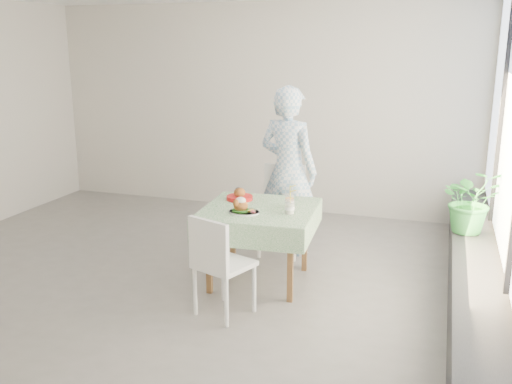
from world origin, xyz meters
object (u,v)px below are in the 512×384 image
(chair_far, at_px, (281,227))
(potted_plant, at_px, (471,200))
(chair_near, at_px, (223,284))
(cafe_table, at_px, (259,236))
(diner, at_px, (288,171))
(main_dish, at_px, (242,208))
(juice_cup_orange, at_px, (289,201))

(chair_far, distance_m, potted_plant, 2.00)
(chair_far, relative_size, chair_near, 1.09)
(cafe_table, height_order, diner, diner)
(chair_near, distance_m, main_dish, 0.76)
(chair_far, bearing_deg, diner, 56.20)
(main_dish, bearing_deg, cafe_table, 64.38)
(diner, height_order, juice_cup_orange, diner)
(main_dish, bearing_deg, diner, 83.34)
(chair_near, xyz_separation_m, juice_cup_orange, (0.34, 0.87, 0.53))
(main_dish, height_order, juice_cup_orange, juice_cup_orange)
(diner, height_order, main_dish, diner)
(diner, height_order, potted_plant, diner)
(juice_cup_orange, distance_m, potted_plant, 1.72)
(chair_far, relative_size, juice_cup_orange, 3.75)
(chair_far, distance_m, diner, 0.63)
(chair_near, relative_size, potted_plant, 1.40)
(main_dish, distance_m, juice_cup_orange, 0.48)
(diner, distance_m, potted_plant, 1.89)
(cafe_table, relative_size, diner, 0.60)
(cafe_table, xyz_separation_m, main_dish, (-0.10, -0.20, 0.33))
(chair_near, xyz_separation_m, potted_plant, (1.97, 1.41, 0.54))
(chair_near, distance_m, potted_plant, 2.48)
(chair_near, relative_size, diner, 0.48)
(juice_cup_orange, bearing_deg, chair_near, -111.10)
(juice_cup_orange, bearing_deg, chair_far, 111.96)
(chair_far, xyz_separation_m, juice_cup_orange, (0.29, -0.71, 0.50))
(cafe_table, distance_m, diner, 1.01)
(diner, xyz_separation_m, potted_plant, (1.87, -0.25, -0.10))
(diner, relative_size, potted_plant, 2.92)
(chair_far, distance_m, chair_near, 1.58)
(cafe_table, relative_size, potted_plant, 1.77)
(chair_far, xyz_separation_m, chair_near, (-0.05, -1.58, -0.03))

